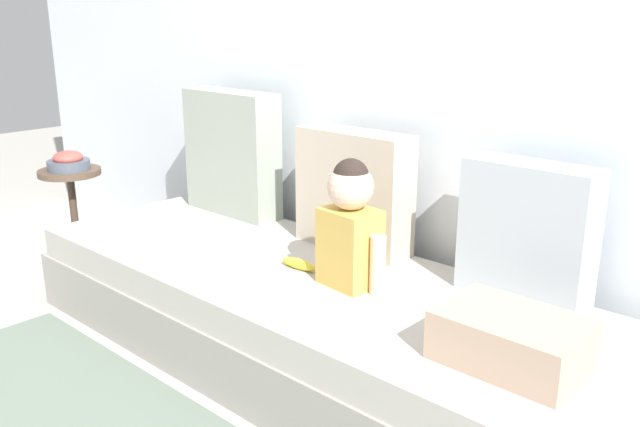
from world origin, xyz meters
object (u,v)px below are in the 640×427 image
Objects in this scene: throw_pillow_right at (527,232)px; throw_pillow_center at (354,190)px; fruit_bowl at (68,162)px; throw_pillow_left at (232,153)px; folded_blanket at (511,340)px; couch at (297,313)px; toddler at (350,223)px; banana at (299,264)px; side_table at (72,193)px.

throw_pillow_center is at bearing 180.00° from throw_pillow_right.
throw_pillow_left is at bearing 25.33° from fruit_bowl.
couch is at bearing 173.42° from folded_blanket.
throw_pillow_center is 1.67m from fruit_bowl.
couch is at bearing -174.51° from toddler.
fruit_bowl reaches higher than couch.
throw_pillow_left is 1.16× the size of throw_pillow_center.
fruit_bowl is (-0.86, -0.41, -0.11)m from throw_pillow_left.
throw_pillow_right is at bearing 0.00° from throw_pillow_left.
fruit_bowl reaches higher than banana.
side_table is at bearing -177.32° from toddler.
couch is at bearing -90.00° from throw_pillow_center.
fruit_bowl is at bearing 178.97° from folded_blanket.
folded_blanket is at bearing -6.58° from couch.
throw_pillow_right is (1.53, 0.00, -0.06)m from throw_pillow_left.
throw_pillow_center is 1.69m from side_table.
folded_blanket is at bearing -14.68° from throw_pillow_left.
side_table is (-1.87, -0.09, -0.21)m from toddler.
banana is 1.63m from side_table.
folded_blanket is (0.96, -0.11, 0.26)m from couch.
couch is 11.29× the size of fruit_bowl.
side_table is (-2.39, -0.41, -0.22)m from throw_pillow_right.
throw_pillow_left is 3.51× the size of banana.
throw_pillow_center is at bearing 91.53° from banana.
throw_pillow_left reaches higher than folded_blanket.
throw_pillow_left reaches higher than banana.
throw_pillow_right is at bearing 9.62° from fruit_bowl.
toddler is (0.25, 0.02, 0.42)m from couch.
throw_pillow_center is 1.29× the size of folded_blanket.
throw_pillow_center is 0.77m from throw_pillow_right.
fruit_bowl is (-1.87, -0.09, -0.04)m from toddler.
toddler reaches higher than fruit_bowl.
banana is at bearing -23.32° from throw_pillow_left.
fruit_bowl is (-1.62, -0.41, -0.06)m from throw_pillow_center.
couch is 0.97m from throw_pillow_left.
folded_blanket is at bearing -67.17° from throw_pillow_right.
throw_pillow_left is at bearing 180.00° from throw_pillow_center.
throw_pillow_center reaches higher than folded_blanket.
toddler is 2.14× the size of fruit_bowl.
toddler is 1.17× the size of folded_blanket.
folded_blanket is at bearing -7.05° from banana.
throw_pillow_right is 1.02× the size of toddler.
couch is 1.67m from fruit_bowl.
throw_pillow_left reaches higher than throw_pillow_right.
throw_pillow_left is 1.07m from toddler.
toddler is (1.02, -0.32, -0.07)m from throw_pillow_left.
folded_blanket is at bearing -1.03° from side_table.
couch is 4.70× the size of side_table.
throw_pillow_left is 1.27× the size of toddler.
fruit_bowl is (0.00, 0.00, 0.17)m from side_table.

